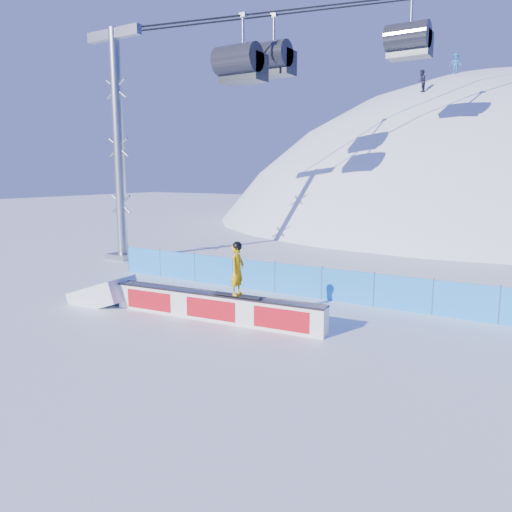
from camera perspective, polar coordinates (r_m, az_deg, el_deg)
The scene contains 6 objects.
ground at distance 14.58m, azimuth 3.73°, elevation -9.22°, with size 160.00×160.00×0.00m, color white.
snow_hill at distance 59.12m, azimuth 23.61°, elevation -13.90°, with size 64.00×64.00×64.00m.
safety_fence at distance 18.37m, azimuth 10.36°, elevation -3.46°, with size 22.05×0.05×1.30m.
rail_box at distance 16.05m, azimuth -4.79°, elevation -5.81°, with size 7.52×1.15×0.90m.
snow_ramp at distance 18.97m, azimuth -16.97°, elevation -5.18°, with size 2.14×1.43×0.80m, color white, non-canonical shape.
snowboarder at distance 15.33m, azimuth -2.14°, elevation -1.53°, with size 1.65×0.61×1.71m.
Camera 1 is at (6.43, -12.22, 4.67)m, focal length 35.00 mm.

